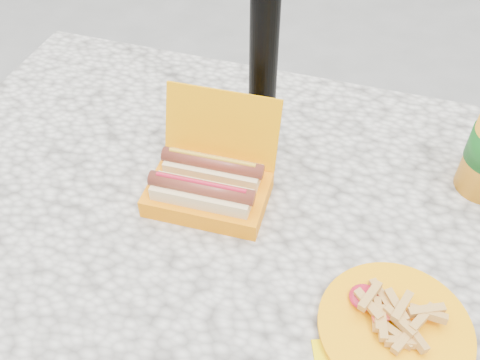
% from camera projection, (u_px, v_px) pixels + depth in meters
% --- Properties ---
extents(picnic_table, '(1.20, 0.80, 0.75)m').
position_uv_depth(picnic_table, '(236.00, 235.00, 1.02)').
color(picnic_table, beige).
rests_on(picnic_table, ground).
extents(hotdog_box, '(0.21, 0.18, 0.16)m').
position_uv_depth(hotdog_box, '(209.00, 183.00, 0.91)').
color(hotdog_box, '#F99B01').
rests_on(hotdog_box, picnic_table).
extents(fries_plate, '(0.22, 0.32, 0.04)m').
position_uv_depth(fries_plate, '(394.00, 331.00, 0.75)').
color(fries_plate, '#FDDF00').
rests_on(fries_plate, picnic_table).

